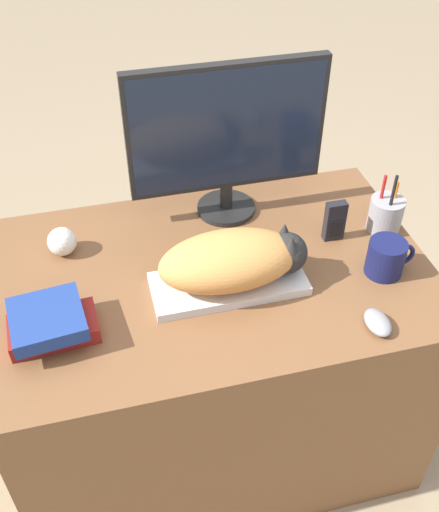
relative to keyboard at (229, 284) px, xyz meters
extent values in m
cube|color=brown|center=(-0.02, 0.07, -0.38)|extent=(1.13, 0.74, 0.73)
cube|color=silver|center=(0.00, 0.00, 0.00)|extent=(0.39, 0.16, 0.02)
ellipsoid|color=#D18C47|center=(0.00, 0.00, 0.08)|extent=(0.35, 0.19, 0.13)
sphere|color=#262626|center=(0.15, 0.00, 0.07)|extent=(0.11, 0.11, 0.11)
cone|color=#262626|center=(0.15, -0.03, 0.12)|extent=(0.04, 0.04, 0.04)
cone|color=#262626|center=(0.15, 0.03, 0.12)|extent=(0.04, 0.04, 0.04)
cylinder|color=black|center=(0.08, 0.32, 0.00)|extent=(0.17, 0.17, 0.02)
cylinder|color=black|center=(0.08, 0.32, 0.05)|extent=(0.04, 0.04, 0.09)
cube|color=black|center=(0.08, 0.32, 0.26)|extent=(0.54, 0.03, 0.36)
cube|color=#192338|center=(0.08, 0.31, 0.26)|extent=(0.52, 0.01, 0.34)
ellipsoid|color=gray|center=(0.31, -0.22, 0.00)|extent=(0.06, 0.09, 0.03)
cylinder|color=#141947|center=(0.41, -0.04, 0.04)|extent=(0.10, 0.10, 0.10)
torus|color=#141947|center=(0.45, -0.04, 0.04)|extent=(0.07, 0.01, 0.07)
cylinder|color=#939399|center=(0.49, 0.12, 0.04)|extent=(0.10, 0.10, 0.10)
cylinder|color=orange|center=(0.51, 0.13, 0.08)|extent=(0.01, 0.01, 0.11)
cylinder|color=#B21E1E|center=(0.47, 0.14, 0.09)|extent=(0.01, 0.01, 0.13)
cylinder|color=black|center=(0.48, 0.10, 0.10)|extent=(0.01, 0.01, 0.15)
sphere|color=silver|center=(-0.40, 0.24, 0.03)|extent=(0.08, 0.08, 0.08)
cube|color=black|center=(0.33, 0.12, 0.05)|extent=(0.06, 0.03, 0.12)
cube|color=black|center=(0.33, 0.11, 0.03)|extent=(0.04, 0.00, 0.05)
cube|color=maroon|center=(-0.43, -0.06, 0.01)|extent=(0.21, 0.13, 0.04)
cube|color=navy|center=(-0.44, -0.06, 0.05)|extent=(0.18, 0.18, 0.04)
camera|label=1|loc=(-0.29, -1.06, 1.05)|focal=42.00mm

